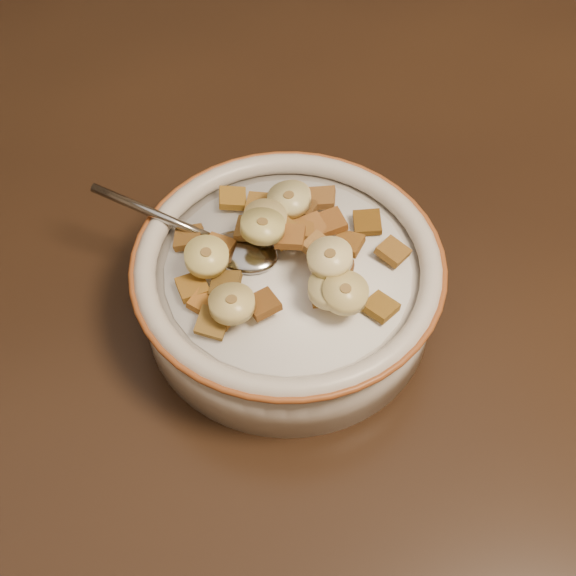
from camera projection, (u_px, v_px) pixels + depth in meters
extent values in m
cube|color=black|center=(70.00, 292.00, 0.65)|extent=(1.42, 0.93, 0.04)
cylinder|color=beige|center=(288.00, 291.00, 0.60)|extent=(0.22, 0.22, 0.05)
cylinder|color=white|center=(288.00, 270.00, 0.58)|extent=(0.18, 0.18, 0.00)
ellipsoid|color=gray|center=(244.00, 252.00, 0.58)|extent=(0.06, 0.06, 0.01)
cube|color=brown|center=(188.00, 238.00, 0.58)|extent=(0.03, 0.02, 0.01)
cube|color=brown|center=(263.00, 304.00, 0.54)|extent=(0.03, 0.03, 0.01)
cube|color=brown|center=(322.00, 198.00, 0.61)|extent=(0.03, 0.03, 0.01)
cube|color=brown|center=(222.00, 313.00, 0.54)|extent=(0.03, 0.03, 0.01)
cube|color=brown|center=(367.00, 222.00, 0.59)|extent=(0.02, 0.02, 0.01)
cube|color=brown|center=(393.00, 252.00, 0.58)|extent=(0.03, 0.03, 0.01)
cube|color=brown|center=(290.00, 237.00, 0.56)|extent=(0.03, 0.03, 0.01)
cube|color=brown|center=(299.00, 229.00, 0.58)|extent=(0.03, 0.03, 0.01)
cube|color=#9D541B|center=(206.00, 302.00, 0.55)|extent=(0.03, 0.03, 0.01)
cube|color=#8D5F1D|center=(233.00, 198.00, 0.61)|extent=(0.02, 0.02, 0.01)
cube|color=brown|center=(212.00, 323.00, 0.54)|extent=(0.03, 0.03, 0.01)
cube|color=brown|center=(283.00, 233.00, 0.57)|extent=(0.03, 0.03, 0.01)
cube|color=olive|center=(260.00, 204.00, 0.60)|extent=(0.03, 0.03, 0.01)
cube|color=#663311|center=(223.00, 310.00, 0.55)|extent=(0.03, 0.03, 0.01)
cube|color=olive|center=(284.00, 213.00, 0.59)|extent=(0.03, 0.03, 0.01)
cube|color=brown|center=(285.00, 232.00, 0.57)|extent=(0.03, 0.03, 0.01)
cube|color=brown|center=(325.00, 293.00, 0.55)|extent=(0.02, 0.02, 0.01)
cube|color=olive|center=(319.00, 247.00, 0.56)|extent=(0.03, 0.03, 0.01)
cube|color=#9C6930|center=(250.00, 228.00, 0.58)|extent=(0.03, 0.03, 0.01)
cube|color=brown|center=(302.00, 208.00, 0.60)|extent=(0.03, 0.03, 0.01)
cube|color=#9A6428|center=(218.00, 247.00, 0.57)|extent=(0.03, 0.03, 0.01)
cube|color=#9D6C21|center=(380.00, 307.00, 0.55)|extent=(0.03, 0.03, 0.01)
cube|color=#935C18|center=(348.00, 243.00, 0.58)|extent=(0.03, 0.03, 0.01)
cube|color=brown|center=(225.00, 284.00, 0.56)|extent=(0.03, 0.03, 0.01)
cube|color=brown|center=(336.00, 263.00, 0.56)|extent=(0.03, 0.03, 0.01)
cube|color=brown|center=(193.00, 287.00, 0.56)|extent=(0.02, 0.02, 0.01)
cube|color=brown|center=(338.00, 273.00, 0.55)|extent=(0.03, 0.03, 0.01)
cube|color=brown|center=(311.00, 228.00, 0.58)|extent=(0.02, 0.02, 0.01)
cube|color=#965726|center=(330.00, 222.00, 0.58)|extent=(0.02, 0.02, 0.01)
cylinder|color=#FFE8A3|center=(290.00, 199.00, 0.59)|extent=(0.04, 0.04, 0.01)
cylinder|color=#FAE879|center=(207.00, 257.00, 0.56)|extent=(0.04, 0.04, 0.01)
cylinder|color=#D2C768|center=(263.00, 226.00, 0.55)|extent=(0.03, 0.03, 0.02)
cylinder|color=tan|center=(265.00, 219.00, 0.57)|extent=(0.04, 0.04, 0.01)
cylinder|color=#D0B966|center=(232.00, 304.00, 0.53)|extent=(0.04, 0.04, 0.01)
cylinder|color=#FFEC9D|center=(330.00, 258.00, 0.54)|extent=(0.04, 0.04, 0.01)
cylinder|color=#D8CA86|center=(331.00, 288.00, 0.54)|extent=(0.04, 0.04, 0.01)
cylinder|color=#D2C781|center=(289.00, 200.00, 0.58)|extent=(0.04, 0.04, 0.01)
cylinder|color=#D5BF7C|center=(345.00, 293.00, 0.53)|extent=(0.04, 0.04, 0.01)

